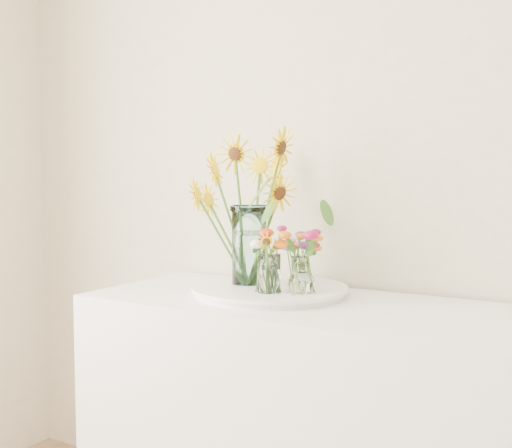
% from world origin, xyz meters
% --- Properties ---
extents(counter, '(1.40, 0.60, 0.90)m').
position_xyz_m(counter, '(-0.44, 1.93, 0.45)').
color(counter, white).
rests_on(counter, ground_plane).
extents(tray, '(0.49, 0.49, 0.02)m').
position_xyz_m(tray, '(-0.58, 1.97, 0.91)').
color(tray, white).
rests_on(tray, counter).
extents(mason_jar, '(0.14, 0.14, 0.27)m').
position_xyz_m(mason_jar, '(-0.67, 1.97, 1.06)').
color(mason_jar, '#B2EDEC').
rests_on(mason_jar, tray).
extents(sunflower_bouquet, '(0.82, 0.82, 0.53)m').
position_xyz_m(sunflower_bouquet, '(-0.67, 1.97, 1.19)').
color(sunflower_bouquet, yellow).
rests_on(sunflower_bouquet, tray).
extents(small_vase_a, '(0.10, 0.10, 0.13)m').
position_xyz_m(small_vase_a, '(-0.53, 1.87, 0.99)').
color(small_vase_a, white).
rests_on(small_vase_a, tray).
extents(wildflower_posy_a, '(0.19, 0.19, 0.22)m').
position_xyz_m(wildflower_posy_a, '(-0.53, 1.87, 1.03)').
color(wildflower_posy_a, orange).
rests_on(wildflower_posy_a, tray).
extents(small_vase_b, '(0.10, 0.10, 0.12)m').
position_xyz_m(small_vase_b, '(-0.44, 1.92, 0.99)').
color(small_vase_b, white).
rests_on(small_vase_b, tray).
extents(wildflower_posy_b, '(0.20, 0.20, 0.21)m').
position_xyz_m(wildflower_posy_b, '(-0.44, 1.92, 1.03)').
color(wildflower_posy_b, orange).
rests_on(wildflower_posy_b, tray).
extents(small_vase_c, '(0.07, 0.07, 0.10)m').
position_xyz_m(small_vase_c, '(-0.50, 2.03, 0.98)').
color(small_vase_c, white).
rests_on(small_vase_c, tray).
extents(wildflower_posy_c, '(0.17, 0.17, 0.19)m').
position_xyz_m(wildflower_posy_c, '(-0.50, 2.03, 1.02)').
color(wildflower_posy_c, orange).
rests_on(wildflower_posy_c, tray).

